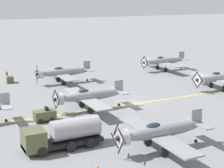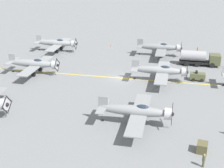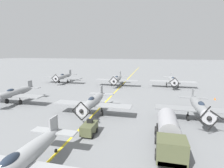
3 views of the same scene
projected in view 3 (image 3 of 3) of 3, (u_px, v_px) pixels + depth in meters
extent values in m
plane|color=slate|center=(105.00, 102.00, 33.84)|extent=(400.00, 400.00, 0.00)
cube|color=yellow|center=(105.00, 102.00, 33.84)|extent=(0.30, 160.00, 0.01)
ellipsoid|color=gray|center=(64.00, 76.00, 54.42)|extent=(1.50, 9.50, 1.42)
cylinder|color=#B7B7BC|center=(57.00, 78.00, 50.16)|extent=(1.58, 0.90, 1.58)
ellipsoid|color=#232D3D|center=(62.00, 75.00, 53.22)|extent=(0.80, 1.70, 0.76)
cube|color=gray|center=(63.00, 78.00, 53.75)|extent=(12.00, 2.10, 0.16)
cube|color=gray|center=(70.00, 74.00, 58.30)|extent=(4.40, 1.10, 0.12)
cube|color=gray|center=(70.00, 72.00, 58.18)|extent=(0.14, 1.30, 1.60)
sphere|color=black|center=(56.00, 79.00, 49.68)|extent=(0.56, 0.56, 0.56)
cube|color=black|center=(58.00, 81.00, 49.63)|extent=(1.43, 0.06, 1.23)
cube|color=black|center=(54.00, 81.00, 49.93)|extent=(1.23, 0.06, 1.43)
cube|color=black|center=(53.00, 77.00, 49.73)|extent=(1.43, 0.06, 1.23)
cube|color=black|center=(57.00, 76.00, 49.43)|extent=(1.23, 0.06, 1.43)
cylinder|color=black|center=(68.00, 80.00, 53.53)|extent=(0.14, 0.14, 1.26)
cylinder|color=black|center=(68.00, 82.00, 53.64)|extent=(0.22, 0.90, 0.90)
cylinder|color=black|center=(59.00, 80.00, 54.21)|extent=(0.14, 0.14, 1.26)
cylinder|color=black|center=(59.00, 82.00, 54.32)|extent=(0.22, 0.90, 0.90)
cylinder|color=black|center=(71.00, 80.00, 58.73)|extent=(0.12, 0.36, 0.36)
ellipsoid|color=gray|center=(16.00, 92.00, 32.98)|extent=(1.50, 9.50, 1.42)
ellipsoid|color=#232D3D|center=(11.00, 91.00, 31.79)|extent=(0.80, 1.70, 0.76)
cube|color=gray|center=(13.00, 95.00, 32.32)|extent=(12.00, 2.10, 0.16)
cube|color=gray|center=(30.00, 87.00, 36.87)|extent=(4.40, 1.10, 0.12)
cube|color=gray|center=(30.00, 84.00, 36.75)|extent=(0.14, 1.30, 1.60)
cylinder|color=black|center=(20.00, 99.00, 32.09)|extent=(0.14, 0.14, 1.26)
cylinder|color=black|center=(20.00, 102.00, 32.21)|extent=(0.22, 0.90, 0.90)
cylinder|color=black|center=(6.00, 98.00, 32.77)|extent=(0.14, 0.14, 1.26)
cylinder|color=black|center=(7.00, 101.00, 32.89)|extent=(0.22, 0.90, 0.90)
cylinder|color=black|center=(31.00, 97.00, 37.29)|extent=(0.12, 0.36, 0.36)
ellipsoid|color=gray|center=(199.00, 106.00, 24.85)|extent=(1.50, 9.50, 1.42)
cylinder|color=#B7B7BC|center=(208.00, 117.00, 20.59)|extent=(1.57, 0.90, 1.58)
ellipsoid|color=#232D3D|center=(201.00, 104.00, 23.66)|extent=(0.80, 1.70, 0.76)
cube|color=gray|center=(200.00, 110.00, 24.18)|extent=(12.00, 2.10, 0.16)
cube|color=gray|center=(193.00, 97.00, 28.73)|extent=(4.40, 1.10, 0.12)
cube|color=gray|center=(193.00, 94.00, 28.62)|extent=(0.14, 1.30, 1.60)
sphere|color=black|center=(209.00, 118.00, 20.11)|extent=(0.56, 0.56, 0.56)
cube|color=black|center=(202.00, 122.00, 20.37)|extent=(1.54, 0.06, 1.08)
cube|color=black|center=(205.00, 112.00, 20.09)|extent=(1.08, 0.06, 1.54)
cube|color=black|center=(217.00, 115.00, 19.86)|extent=(1.54, 0.06, 1.08)
cube|color=black|center=(213.00, 125.00, 20.14)|extent=(1.08, 0.06, 1.54)
cylinder|color=black|center=(211.00, 115.00, 23.96)|extent=(0.14, 0.14, 1.26)
cylinder|color=black|center=(211.00, 119.00, 24.07)|extent=(0.22, 0.90, 0.90)
cylinder|color=black|center=(188.00, 113.00, 24.64)|extent=(0.14, 0.14, 1.26)
cylinder|color=black|center=(188.00, 117.00, 24.76)|extent=(0.22, 0.90, 0.90)
cylinder|color=black|center=(192.00, 109.00, 29.16)|extent=(0.12, 0.36, 0.36)
ellipsoid|color=gray|center=(117.00, 79.00, 49.98)|extent=(1.50, 9.50, 1.42)
cylinder|color=#B7B7BC|center=(114.00, 81.00, 45.72)|extent=(1.58, 0.90, 1.58)
ellipsoid|color=#232D3D|center=(117.00, 77.00, 48.78)|extent=(0.80, 1.70, 0.76)
cube|color=gray|center=(117.00, 80.00, 49.31)|extent=(12.00, 2.10, 0.16)
cube|color=gray|center=(120.00, 76.00, 53.86)|extent=(4.40, 1.10, 0.12)
cube|color=gray|center=(120.00, 74.00, 53.74)|extent=(0.14, 1.30, 1.60)
sphere|color=black|center=(114.00, 81.00, 45.24)|extent=(0.56, 0.56, 0.56)
cube|color=black|center=(116.00, 79.00, 44.99)|extent=(1.43, 0.06, 1.24)
cube|color=black|center=(116.00, 84.00, 45.24)|extent=(1.24, 0.06, 1.43)
cube|color=black|center=(111.00, 83.00, 45.50)|extent=(1.43, 0.06, 1.24)
cube|color=black|center=(111.00, 79.00, 45.25)|extent=(1.24, 0.06, 1.43)
cylinder|color=black|center=(122.00, 83.00, 49.09)|extent=(0.14, 0.14, 1.26)
cylinder|color=black|center=(122.00, 85.00, 49.20)|extent=(0.22, 0.90, 0.90)
cylinder|color=black|center=(112.00, 82.00, 49.77)|extent=(0.14, 0.14, 1.26)
cylinder|color=black|center=(112.00, 84.00, 49.88)|extent=(0.22, 0.90, 0.90)
cylinder|color=black|center=(120.00, 82.00, 54.29)|extent=(0.12, 0.36, 0.36)
ellipsoid|color=#979A9D|center=(23.00, 158.00, 12.62)|extent=(1.50, 9.50, 1.42)
ellipsoid|color=#232D3D|center=(10.00, 161.00, 11.42)|extent=(0.80, 1.70, 0.76)
cube|color=#979A9D|center=(54.00, 132.00, 16.50)|extent=(4.40, 1.10, 0.12)
cube|color=#979A9D|center=(54.00, 125.00, 16.38)|extent=(0.14, 1.30, 1.60)
cylinder|color=black|center=(56.00, 151.00, 16.93)|extent=(0.12, 0.36, 0.36)
ellipsoid|color=gray|center=(94.00, 101.00, 27.32)|extent=(1.50, 9.50, 1.42)
cylinder|color=#B7B7BC|center=(83.00, 110.00, 23.06)|extent=(1.58, 0.90, 1.58)
ellipsoid|color=#232D3D|center=(91.00, 99.00, 26.12)|extent=(0.80, 1.70, 0.76)
cube|color=gray|center=(92.00, 104.00, 26.65)|extent=(12.00, 2.10, 0.16)
cube|color=gray|center=(101.00, 94.00, 31.20)|extent=(4.40, 1.10, 0.12)
cube|color=gray|center=(101.00, 90.00, 31.08)|extent=(0.14, 1.30, 1.60)
sphere|color=black|center=(81.00, 111.00, 22.58)|extent=(0.56, 0.56, 0.56)
cube|color=black|center=(77.00, 106.00, 22.60)|extent=(1.32, 0.06, 1.35)
cube|color=black|center=(86.00, 107.00, 22.33)|extent=(1.35, 0.06, 1.32)
cube|color=black|center=(86.00, 116.00, 22.56)|extent=(1.32, 0.06, 1.35)
cube|color=black|center=(77.00, 115.00, 22.83)|extent=(1.35, 0.06, 1.32)
cylinder|color=black|center=(102.00, 109.00, 26.43)|extent=(0.14, 0.14, 1.26)
cylinder|color=black|center=(102.00, 113.00, 26.54)|extent=(0.22, 0.90, 0.90)
cylinder|color=black|center=(83.00, 108.00, 27.11)|extent=(0.14, 0.14, 1.26)
cylinder|color=black|center=(83.00, 111.00, 27.22)|extent=(0.22, 0.90, 0.90)
cylinder|color=black|center=(102.00, 105.00, 31.63)|extent=(0.12, 0.36, 0.36)
ellipsoid|color=#919497|center=(172.00, 80.00, 47.82)|extent=(1.50, 9.50, 1.42)
cylinder|color=#B7B7BC|center=(174.00, 82.00, 43.56)|extent=(1.57, 0.90, 1.58)
ellipsoid|color=#232D3D|center=(173.00, 78.00, 46.62)|extent=(0.80, 1.70, 0.76)
cube|color=#919497|center=(173.00, 81.00, 47.15)|extent=(12.00, 2.10, 0.16)
cube|color=#919497|center=(171.00, 77.00, 51.70)|extent=(4.40, 1.10, 0.12)
cube|color=#919497|center=(171.00, 75.00, 51.58)|extent=(0.14, 1.30, 1.60)
sphere|color=black|center=(174.00, 83.00, 43.08)|extent=(0.56, 0.56, 0.56)
cube|color=black|center=(177.00, 80.00, 42.83)|extent=(1.20, 0.06, 1.45)
cube|color=black|center=(177.00, 85.00, 43.03)|extent=(1.45, 0.06, 1.20)
cube|color=black|center=(172.00, 85.00, 43.33)|extent=(1.20, 0.06, 1.45)
cube|color=black|center=(172.00, 81.00, 43.14)|extent=(1.45, 0.06, 1.20)
cylinder|color=black|center=(178.00, 84.00, 46.93)|extent=(0.14, 0.14, 1.26)
cylinder|color=black|center=(178.00, 86.00, 47.04)|extent=(0.22, 0.90, 0.90)
cylinder|color=black|center=(167.00, 83.00, 47.61)|extent=(0.14, 0.14, 1.26)
cylinder|color=black|center=(167.00, 86.00, 47.72)|extent=(0.22, 0.90, 0.90)
cylinder|color=black|center=(171.00, 84.00, 52.13)|extent=(0.12, 0.36, 0.36)
cube|color=black|center=(168.00, 141.00, 17.85)|extent=(2.25, 8.00, 0.40)
cube|color=#515638|center=(171.00, 149.00, 14.88)|extent=(2.50, 2.08, 2.00)
cylinder|color=#9E9EA3|center=(168.00, 124.00, 18.88)|extent=(2.10, 4.96, 2.10)
cylinder|color=black|center=(184.00, 158.00, 15.24)|extent=(0.30, 1.00, 1.00)
cylinder|color=black|center=(156.00, 154.00, 15.77)|extent=(0.30, 1.00, 1.00)
cylinder|color=black|center=(180.00, 142.00, 17.99)|extent=(0.30, 1.00, 1.00)
cylinder|color=black|center=(156.00, 139.00, 18.53)|extent=(0.30, 1.00, 1.00)
cylinder|color=black|center=(177.00, 133.00, 19.98)|extent=(0.30, 1.00, 1.00)
cylinder|color=black|center=(156.00, 131.00, 20.52)|extent=(0.30, 1.00, 1.00)
cube|color=#515638|center=(89.00, 128.00, 20.49)|extent=(1.40, 2.60, 1.10)
cube|color=black|center=(90.00, 121.00, 20.60)|extent=(0.70, 0.36, 0.44)
cylinder|color=black|center=(93.00, 135.00, 19.74)|extent=(0.20, 0.60, 0.60)
cylinder|color=black|center=(81.00, 134.00, 20.05)|extent=(0.20, 0.60, 0.60)
cylinder|color=black|center=(97.00, 130.00, 21.11)|extent=(0.20, 0.60, 0.60)
cylinder|color=black|center=(86.00, 129.00, 21.42)|extent=(0.20, 0.60, 0.60)
cone|color=orange|center=(215.00, 99.00, 35.28)|extent=(0.36, 0.36, 0.55)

